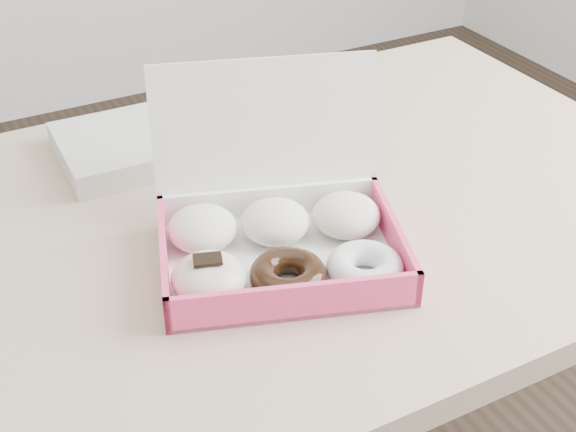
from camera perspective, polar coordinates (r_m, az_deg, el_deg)
name	(u,v)px	position (r m, az deg, el deg)	size (l,w,h in m)	color
table	(284,249)	(1.16, -0.30, -2.38)	(1.20, 0.80, 0.75)	tan
donut_box	(277,234)	(1.00, -0.81, -1.31)	(0.36, 0.34, 0.21)	white
newspapers	(139,144)	(1.25, -10.58, 5.09)	(0.24, 0.19, 0.04)	silver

